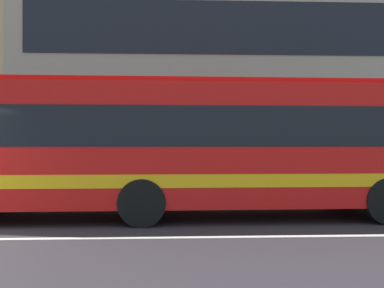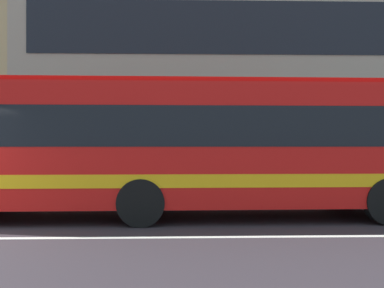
# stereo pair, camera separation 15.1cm
# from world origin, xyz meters

# --- Properties ---
(apartment_block_right) EXTENTS (20.75, 11.52, 11.84)m
(apartment_block_right) POSITION_xyz_m (7.95, 16.38, 5.92)
(apartment_block_right) COLOR #A39583
(apartment_block_right) RESTS_ON ground_plane
(transit_bus) EXTENTS (11.19, 2.73, 3.15)m
(transit_bus) POSITION_xyz_m (4.92, 2.17, 1.74)
(transit_bus) COLOR red
(transit_bus) RESTS_ON ground_plane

